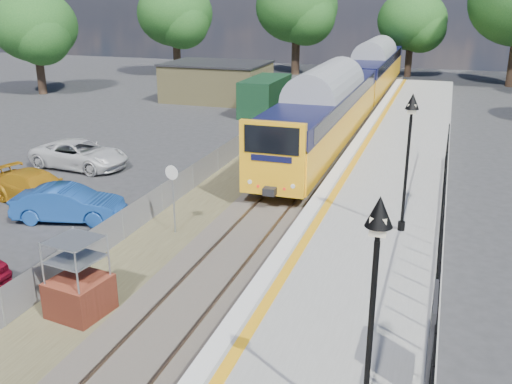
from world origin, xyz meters
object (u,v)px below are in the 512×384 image
at_px(train, 355,84).
at_px(speed_sign, 173,188).
at_px(car_yellow, 37,188).
at_px(victorian_lamp_south, 375,267).
at_px(brick_plinth, 78,279).
at_px(car_white, 80,154).
at_px(victorian_lamp_north, 410,131).
at_px(car_blue, 68,204).

height_order(train, speed_sign, train).
bearing_deg(car_yellow, train, -7.79).
xyz_separation_m(victorian_lamp_south, train, (-5.50, 32.84, -1.96)).
bearing_deg(train, victorian_lamp_south, -80.49).
xyz_separation_m(brick_plinth, car_white, (-8.44, 12.13, -0.40)).
distance_m(victorian_lamp_north, speed_sign, 8.46).
bearing_deg(brick_plinth, car_blue, 128.07).
relative_size(victorian_lamp_south, brick_plinth, 2.00).
height_order(victorian_lamp_south, car_white, victorian_lamp_south).
height_order(speed_sign, car_white, speed_sign).
distance_m(train, car_white, 20.77).
distance_m(victorian_lamp_south, car_blue, 16.04).
height_order(victorian_lamp_south, car_blue, victorian_lamp_south).
xyz_separation_m(victorian_lamp_north, train, (-5.30, 22.84, -1.96)).
relative_size(car_blue, car_yellow, 0.91).
bearing_deg(victorian_lamp_south, brick_plinth, 158.44).
xyz_separation_m(victorian_lamp_south, speed_sign, (-8.24, 9.15, -2.51)).
bearing_deg(car_yellow, victorian_lamp_north, -75.65).
distance_m(victorian_lamp_south, brick_plinth, 9.35).
xyz_separation_m(victorian_lamp_south, car_blue, (-12.74, 9.06, -3.60)).
relative_size(brick_plinth, car_white, 0.45).
bearing_deg(car_blue, train, -31.10).
bearing_deg(car_white, train, -28.26).
distance_m(victorian_lamp_north, car_blue, 13.08).
bearing_deg(car_white, car_blue, -144.26).
distance_m(victorian_lamp_south, train, 33.35).
bearing_deg(victorian_lamp_north, speed_sign, -173.94).
xyz_separation_m(brick_plinth, car_blue, (-4.57, 5.83, -0.41)).
bearing_deg(victorian_lamp_south, car_yellow, 145.88).
height_order(car_blue, car_white, car_white).
distance_m(victorian_lamp_south, victorian_lamp_north, 10.00).
distance_m(speed_sign, car_blue, 4.64).
bearing_deg(brick_plinth, victorian_lamp_north, 40.32).
relative_size(victorian_lamp_south, car_blue, 1.09).
bearing_deg(speed_sign, train, 91.81).
height_order(victorian_lamp_south, train, victorian_lamp_south).
xyz_separation_m(speed_sign, car_blue, (-4.51, -0.09, -1.09)).
xyz_separation_m(victorian_lamp_north, car_white, (-16.41, 5.36, -3.59)).
relative_size(brick_plinth, car_yellow, 0.49).
height_order(victorian_lamp_north, car_white, victorian_lamp_north).
distance_m(brick_plinth, car_white, 14.78).
relative_size(victorian_lamp_south, speed_sign, 1.73).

